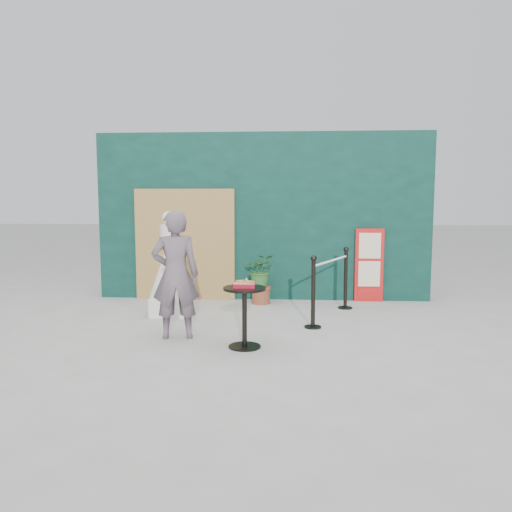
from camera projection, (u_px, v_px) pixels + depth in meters
name	position (u px, v px, depth m)	size (l,w,h in m)	color
ground	(250.00, 348.00, 6.11)	(60.00, 60.00, 0.00)	#ADAAA5
back_wall	(263.00, 217.00, 9.07)	(6.00, 0.30, 3.00)	#0A2D22
bamboo_fence	(185.00, 245.00, 9.00)	(1.80, 0.08, 2.00)	tan
woman	(176.00, 275.00, 6.47)	(0.61, 0.40, 1.68)	#64565E
menu_board	(369.00, 265.00, 8.85)	(0.50, 0.07, 1.30)	red
statue	(170.00, 273.00, 7.80)	(0.64, 0.64, 1.63)	white
cafe_table	(245.00, 308.00, 6.09)	(0.52, 0.52, 0.75)	black
food_basket	(245.00, 284.00, 6.05)	(0.26, 0.19, 0.11)	#AB122A
planter	(261.00, 275.00, 8.67)	(0.51, 0.45, 0.87)	brown
stanchion_barrier	(331.00, 286.00, 7.65)	(0.84, 1.54, 1.03)	black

